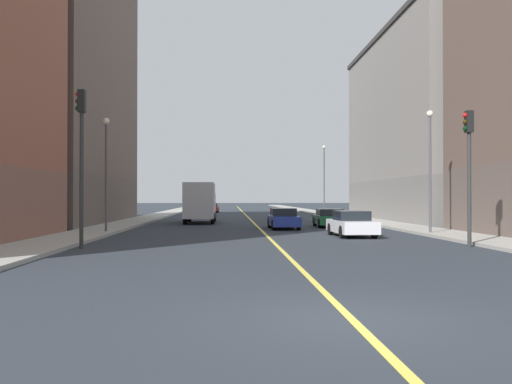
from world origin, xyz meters
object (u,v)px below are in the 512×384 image
(building_left_mid, at_px, (432,127))
(car_blue, at_px, (283,219))
(traffic_light_left_near, at_px, (469,158))
(street_lamp_left_far, at_px, (324,173))
(traffic_light_right_near, at_px, (81,146))
(car_red, at_px, (211,208))
(car_green, at_px, (330,218))
(car_white, at_px, (352,224))
(box_truck, at_px, (200,202))
(building_right_midblock, at_px, (54,75))
(street_lamp_left_near, at_px, (430,158))
(street_lamp_right_near, at_px, (106,161))

(building_left_mid, relative_size, car_blue, 5.45)
(building_left_mid, height_order, traffic_light_left_near, building_left_mid)
(street_lamp_left_far, bearing_deg, traffic_light_right_near, -112.67)
(traffic_light_left_near, relative_size, car_red, 1.28)
(traffic_light_left_near, height_order, traffic_light_right_near, traffic_light_right_near)
(car_green, bearing_deg, car_white, -93.40)
(car_red, xyz_separation_m, car_white, (8.76, -46.99, 0.03))
(street_lamp_left_far, distance_m, box_truck, 22.87)
(building_left_mid, bearing_deg, traffic_light_left_near, -107.54)
(building_left_mid, bearing_deg, traffic_light_right_near, -133.23)
(building_right_midblock, bearing_deg, street_lamp_left_near, -31.05)
(car_blue, bearing_deg, traffic_light_left_near, -64.75)
(traffic_light_left_near, xyz_separation_m, box_truck, (-12.15, 21.80, -1.98))
(car_white, bearing_deg, traffic_light_right_near, -153.13)
(building_left_mid, bearing_deg, street_lamp_left_far, 115.07)
(box_truck, bearing_deg, car_red, 90.18)
(building_right_midblock, bearing_deg, car_blue, -26.20)
(street_lamp_left_far, xyz_separation_m, car_red, (-13.26, 12.99, -4.23))
(box_truck, bearing_deg, street_lamp_right_near, -109.84)
(street_lamp_right_near, distance_m, box_truck, 13.81)
(building_right_midblock, relative_size, car_blue, 5.21)
(street_lamp_left_far, distance_m, car_blue, 28.09)
(building_left_mid, relative_size, car_white, 5.70)
(traffic_light_left_near, bearing_deg, street_lamp_right_near, 151.78)
(building_right_midblock, xyz_separation_m, traffic_light_right_near, (7.97, -22.02, -7.64))
(street_lamp_left_near, height_order, car_white, street_lamp_left_near)
(street_lamp_right_near, bearing_deg, traffic_light_right_near, -83.76)
(street_lamp_right_near, distance_m, car_red, 44.59)
(building_right_midblock, bearing_deg, car_red, 69.77)
(car_green, bearing_deg, box_truck, 145.58)
(building_right_midblock, bearing_deg, car_green, -17.42)
(building_left_mid, height_order, street_lamp_left_far, building_left_mid)
(building_left_mid, relative_size, traffic_light_right_near, 3.87)
(street_lamp_left_near, relative_size, box_truck, 0.89)
(car_red, xyz_separation_m, box_truck, (0.10, -31.42, 1.07))
(street_lamp_left_near, bearing_deg, car_green, 115.26)
(traffic_light_right_near, relative_size, street_lamp_left_near, 0.96)
(car_red, bearing_deg, building_right_midblock, -110.23)
(car_white, bearing_deg, traffic_light_left_near, -60.75)
(traffic_light_right_near, relative_size, car_blue, 1.41)
(car_red, bearing_deg, car_green, -76.14)
(car_red, distance_m, car_blue, 40.21)
(street_lamp_left_near, xyz_separation_m, car_blue, (-7.36, 6.35, -3.55))
(building_left_mid, xyz_separation_m, box_truck, (-20.15, -3.50, -6.55))
(street_lamp_right_near, relative_size, box_truck, 0.85)
(building_right_midblock, distance_m, car_blue, 22.34)
(car_red, distance_m, car_white, 47.80)
(car_green, distance_m, box_truck, 11.22)
(car_green, bearing_deg, street_lamp_right_near, -154.87)
(traffic_light_left_near, distance_m, car_white, 7.75)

